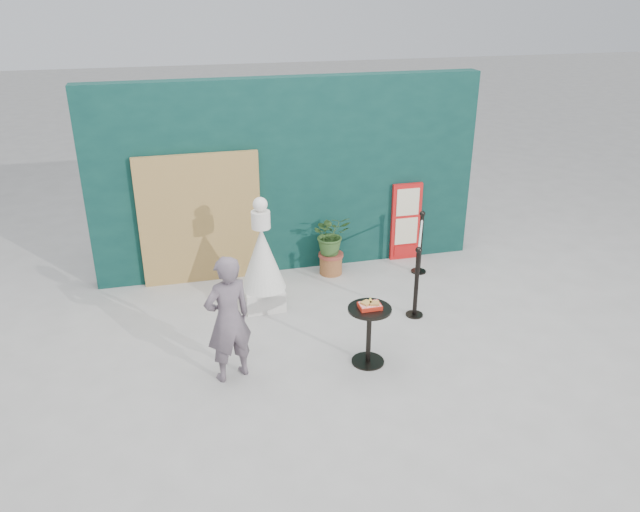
{
  "coord_description": "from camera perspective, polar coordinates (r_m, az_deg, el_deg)",
  "views": [
    {
      "loc": [
        -1.82,
        -5.95,
        4.28
      ],
      "look_at": [
        0.0,
        1.2,
        1.0
      ],
      "focal_mm": 35.0,
      "sensor_mm": 36.0,
      "label": 1
    }
  ],
  "objects": [
    {
      "name": "menu_board",
      "position": [
        10.31,
        7.87,
        3.12
      ],
      "size": [
        0.5,
        0.07,
        1.3
      ],
      "color": "red",
      "rests_on": "ground"
    },
    {
      "name": "woman",
      "position": [
        7.15,
        -8.39,
        -5.72
      ],
      "size": [
        0.66,
        0.54,
        1.54
      ],
      "primitive_type": "imported",
      "rotation": [
        0.0,
        0.0,
        3.5
      ],
      "color": "#685965",
      "rests_on": "ground"
    },
    {
      "name": "back_wall",
      "position": [
        9.69,
        -2.87,
        7.26
      ],
      "size": [
        6.0,
        0.3,
        3.0
      ],
      "primitive_type": "cube",
      "color": "#0A2D29",
      "rests_on": "ground"
    },
    {
      "name": "stanchion_barrier",
      "position": [
        9.23,
        9.0,
        -0.54
      ],
      "size": [
        0.84,
        1.54,
        1.03
      ],
      "color": "black",
      "rests_on": "ground"
    },
    {
      "name": "food_basket",
      "position": [
        7.35,
        4.59,
        -4.49
      ],
      "size": [
        0.26,
        0.19,
        0.11
      ],
      "color": "red",
      "rests_on": "cafe_table"
    },
    {
      "name": "statue",
      "position": [
        8.7,
        -5.28,
        -0.68
      ],
      "size": [
        0.64,
        0.64,
        1.63
      ],
      "color": "silver",
      "rests_on": "ground"
    },
    {
      "name": "cafe_table",
      "position": [
        7.49,
        4.51,
        -6.45
      ],
      "size": [
        0.52,
        0.52,
        0.75
      ],
      "color": "black",
      "rests_on": "ground"
    },
    {
      "name": "planter",
      "position": [
        9.69,
        1.02,
        1.5
      ],
      "size": [
        0.58,
        0.51,
        0.99
      ],
      "color": "#945C30",
      "rests_on": "ground"
    },
    {
      "name": "bamboo_fence",
      "position": [
        9.48,
        -10.87,
        3.29
      ],
      "size": [
        1.8,
        0.08,
        2.0
      ],
      "primitive_type": "cube",
      "color": "tan",
      "rests_on": "ground"
    },
    {
      "name": "ground",
      "position": [
        7.55,
        2.28,
        -10.58
      ],
      "size": [
        60.0,
        60.0,
        0.0
      ],
      "primitive_type": "plane",
      "color": "#ADAAA5",
      "rests_on": "ground"
    }
  ]
}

